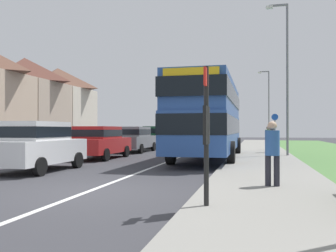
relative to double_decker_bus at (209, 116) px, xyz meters
The scene contains 15 objects.
ground_plane 10.31m from the double_decker_bus, 99.53° to the right, with size 120.00×120.00×0.00m, color #38383D.
lane_marking_centre 3.34m from the double_decker_bus, 130.64° to the right, with size 0.14×60.00×0.01m, color silver.
pavement_near_side 5.13m from the double_decker_bus, 57.32° to the right, with size 3.20×68.00×0.12m, color gray.
double_decker_bus is the anchor object (origin of this frame).
parked_car_white 8.42m from the double_decker_bus, 129.45° to the right, with size 1.97×4.05×1.74m.
parked_car_red 5.61m from the double_decker_bus, behind, with size 1.99×4.40×1.62m.
parked_car_grey 7.21m from the double_decker_bus, 139.41° to the left, with size 1.92×4.58×1.64m.
parked_car_dark_green 11.06m from the double_decker_bus, 118.41° to the left, with size 1.91×4.10×1.71m.
pedestrian_at_stop 9.23m from the double_decker_bus, 73.62° to the right, with size 0.34×0.34×1.67m.
pedestrian_walking_away 5.31m from the double_decker_bus, 55.24° to the left, with size 0.34×0.34×1.67m.
bus_stop_sign 11.46m from the double_decker_bus, 83.32° to the right, with size 0.09×0.52×2.60m.
cycle_route_sign 8.45m from the double_decker_bus, 65.30° to the left, with size 0.44×0.08×2.52m.
street_lamp_mid 4.96m from the double_decker_bus, 29.43° to the left, with size 1.14×0.20×8.06m.
street_lamp_far 21.56m from the double_decker_bus, 80.50° to the left, with size 1.14×0.20×7.50m.
house_terrace_far_side 19.32m from the double_decker_bus, 156.28° to the left, with size 6.40×22.37×7.80m.
Camera 1 is at (3.83, -7.91, 1.48)m, focal length 39.04 mm.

